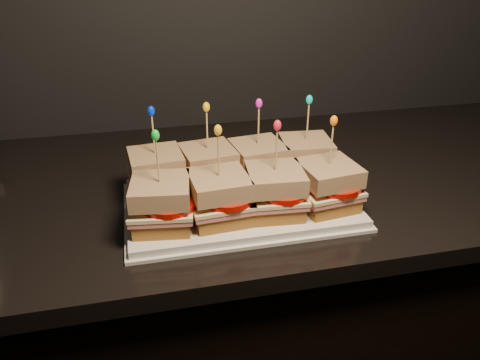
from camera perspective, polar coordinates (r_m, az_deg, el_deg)
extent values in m
cube|color=black|center=(1.19, -11.77, -20.66)|extent=(2.40, 0.59, 0.85)
cube|color=black|center=(0.92, -14.33, -1.86)|extent=(2.44, 0.63, 0.03)
cube|color=white|center=(0.81, 0.00, -2.88)|extent=(0.38, 0.24, 0.02)
cube|color=white|center=(0.82, 0.00, -3.24)|extent=(0.40, 0.25, 0.01)
cube|color=brown|center=(0.84, -9.96, -0.80)|extent=(0.09, 0.09, 0.02)
cube|color=#CC7163|center=(0.83, -10.05, 0.17)|extent=(0.10, 0.10, 0.01)
cube|color=#F8E4A3|center=(0.83, -10.09, 0.60)|extent=(0.10, 0.10, 0.01)
cylinder|color=#BA0D04|center=(0.82, -9.26, 0.97)|extent=(0.09, 0.09, 0.01)
cube|color=brown|center=(0.82, -10.24, 2.30)|extent=(0.09, 0.09, 0.03)
cylinder|color=tan|center=(0.80, -10.50, 5.22)|extent=(0.00, 0.00, 0.09)
ellipsoid|color=#0425CF|center=(0.78, -10.78, 8.28)|extent=(0.01, 0.01, 0.02)
cube|color=brown|center=(0.84, -3.82, -0.17)|extent=(0.10, 0.10, 0.02)
cube|color=#CC7163|center=(0.84, -3.85, 0.80)|extent=(0.11, 0.10, 0.01)
cube|color=#F8E4A3|center=(0.83, -3.87, 1.23)|extent=(0.11, 0.11, 0.01)
cylinder|color=#BA0D04|center=(0.83, -3.00, 1.60)|extent=(0.09, 0.09, 0.01)
cube|color=brown|center=(0.82, -3.93, 2.92)|extent=(0.10, 0.10, 0.03)
cylinder|color=tan|center=(0.80, -4.03, 5.83)|extent=(0.00, 0.00, 0.09)
ellipsoid|color=#F7B40F|center=(0.79, -4.13, 8.87)|extent=(0.01, 0.01, 0.02)
cube|color=brown|center=(0.86, 2.15, 0.44)|extent=(0.10, 0.10, 0.02)
cube|color=#CC7163|center=(0.85, 2.17, 1.40)|extent=(0.11, 0.10, 0.01)
cube|color=#F8E4A3|center=(0.85, 2.18, 1.82)|extent=(0.11, 0.10, 0.01)
cylinder|color=#BA0D04|center=(0.85, 3.08, 2.19)|extent=(0.09, 0.09, 0.01)
cube|color=brown|center=(0.84, 2.21, 3.48)|extent=(0.10, 0.10, 0.03)
cylinder|color=tan|center=(0.82, 2.27, 6.35)|extent=(0.00, 0.00, 0.09)
ellipsoid|color=#D71DB6|center=(0.81, 2.33, 9.33)|extent=(0.01, 0.01, 0.02)
cube|color=brown|center=(0.89, 7.84, 1.02)|extent=(0.09, 0.09, 0.02)
cube|color=#CC7163|center=(0.88, 7.90, 1.96)|extent=(0.10, 0.10, 0.01)
cube|color=#F8E4A3|center=(0.88, 7.93, 2.37)|extent=(0.10, 0.10, 0.01)
cylinder|color=#BA0D04|center=(0.87, 8.84, 2.72)|extent=(0.09, 0.09, 0.01)
cube|color=brown|center=(0.87, 8.05, 3.99)|extent=(0.10, 0.10, 0.03)
cylinder|color=tan|center=(0.85, 8.24, 6.77)|extent=(0.00, 0.00, 0.09)
ellipsoid|color=#05BDC8|center=(0.83, 8.45, 9.67)|extent=(0.01, 0.01, 0.02)
cube|color=brown|center=(0.74, -9.40, -4.66)|extent=(0.10, 0.10, 0.02)
cube|color=#CC7163|center=(0.73, -9.49, -3.60)|extent=(0.11, 0.10, 0.01)
cube|color=#F8E4A3|center=(0.73, -9.53, -3.13)|extent=(0.11, 0.11, 0.01)
cylinder|color=#BA0D04|center=(0.72, -8.59, -2.75)|extent=(0.09, 0.09, 0.01)
cube|color=brown|center=(0.72, -9.69, -1.27)|extent=(0.10, 0.10, 0.03)
cylinder|color=tan|center=(0.70, -9.98, 1.97)|extent=(0.00, 0.00, 0.09)
ellipsoid|color=green|center=(0.68, -10.28, 5.40)|extent=(0.01, 0.01, 0.02)
cube|color=brown|center=(0.75, -2.47, -3.91)|extent=(0.09, 0.09, 0.02)
cube|color=#CC7163|center=(0.74, -2.50, -2.85)|extent=(0.10, 0.10, 0.01)
cube|color=#F8E4A3|center=(0.74, -2.51, -2.38)|extent=(0.10, 0.10, 0.01)
cylinder|color=#BA0D04|center=(0.73, -1.51, -2.00)|extent=(0.09, 0.09, 0.01)
cube|color=brown|center=(0.73, -2.55, -0.53)|extent=(0.09, 0.09, 0.03)
cylinder|color=tan|center=(0.71, -2.63, 2.69)|extent=(0.00, 0.00, 0.09)
ellipsoid|color=orange|center=(0.69, -2.71, 6.10)|extent=(0.01, 0.01, 0.02)
cube|color=brown|center=(0.77, 4.20, -3.13)|extent=(0.09, 0.09, 0.02)
cube|color=#CC7163|center=(0.76, 4.24, -2.09)|extent=(0.10, 0.10, 0.01)
cube|color=#F8E4A3|center=(0.76, 4.26, -1.63)|extent=(0.10, 0.10, 0.01)
cylinder|color=#BA0D04|center=(0.75, 5.28, -1.25)|extent=(0.09, 0.09, 0.01)
cube|color=brown|center=(0.75, 4.33, 0.18)|extent=(0.09, 0.09, 0.03)
cylinder|color=tan|center=(0.73, 4.45, 3.34)|extent=(0.00, 0.00, 0.09)
ellipsoid|color=red|center=(0.71, 4.58, 6.67)|extent=(0.01, 0.01, 0.02)
cube|color=brown|center=(0.80, 10.47, -2.36)|extent=(0.10, 0.10, 0.02)
cube|color=#CC7163|center=(0.79, 10.56, -1.35)|extent=(0.11, 0.10, 0.01)
cube|color=#F8E4A3|center=(0.79, 10.61, -0.90)|extent=(0.11, 0.10, 0.01)
cylinder|color=#BA0D04|center=(0.78, 11.63, -0.53)|extent=(0.09, 0.09, 0.01)
cube|color=brown|center=(0.77, 10.77, 0.86)|extent=(0.10, 0.10, 0.03)
cylinder|color=tan|center=(0.76, 11.07, 3.91)|extent=(0.00, 0.00, 0.09)
ellipsoid|color=orange|center=(0.74, 11.38, 7.11)|extent=(0.01, 0.01, 0.02)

